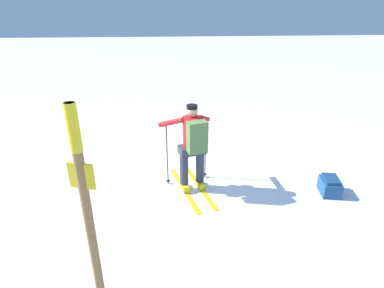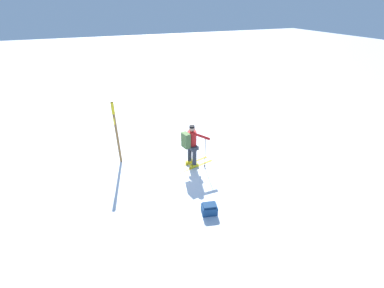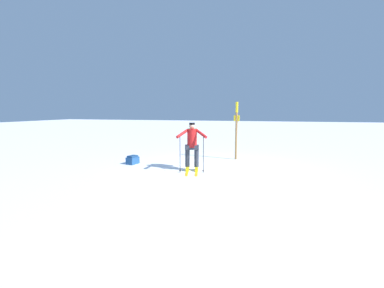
% 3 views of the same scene
% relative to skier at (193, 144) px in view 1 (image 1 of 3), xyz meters
% --- Properties ---
extents(ground_plane, '(80.00, 80.00, 0.00)m').
position_rel_skier_xyz_m(ground_plane, '(-0.39, 0.70, -0.90)').
color(ground_plane, white).
extents(skier, '(1.63, 0.97, 1.58)m').
position_rel_skier_xyz_m(skier, '(0.00, 0.00, 0.00)').
color(skier, gold).
rests_on(skier, ground_plane).
extents(dropped_backpack, '(0.48, 0.39, 0.32)m').
position_rel_skier_xyz_m(dropped_backpack, '(-0.40, -2.39, -0.75)').
color(dropped_backpack, navy).
rests_on(dropped_backpack, ground_plane).
extents(trail_marker, '(0.10, 0.23, 2.31)m').
position_rel_skier_xyz_m(trail_marker, '(-2.32, 1.22, 0.45)').
color(trail_marker, olive).
rests_on(trail_marker, ground_plane).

